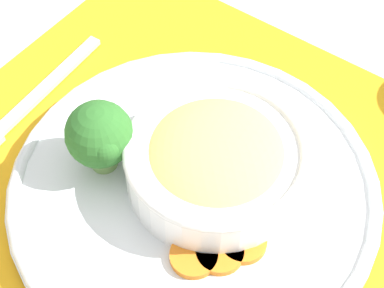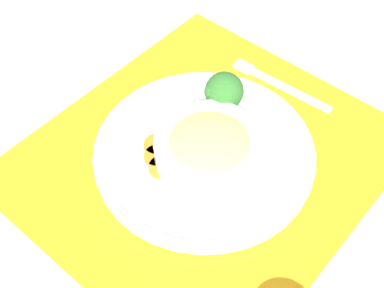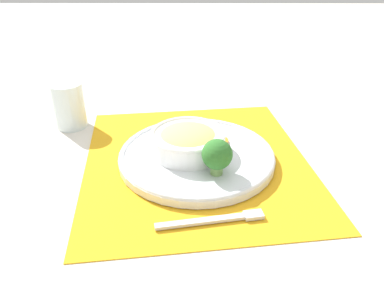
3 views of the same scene
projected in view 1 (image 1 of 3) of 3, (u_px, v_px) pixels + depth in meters
The scene contains 9 objects.
ground_plane at pixel (194, 198), 0.57m from camera, with size 4.00×4.00×0.00m, color beige.
placemat at pixel (194, 197), 0.57m from camera, with size 0.56×0.52×0.00m.
plate at pixel (194, 189), 0.56m from camera, with size 0.32×0.32×0.02m.
bowl at pixel (216, 160), 0.54m from camera, with size 0.16×0.16×0.05m.
broccoli_floret at pixel (100, 135), 0.54m from camera, with size 0.06×0.06×0.07m.
carrot_slice_near at pixel (194, 256), 0.51m from camera, with size 0.04×0.04×0.01m.
carrot_slice_middle at pixel (220, 252), 0.51m from camera, with size 0.04×0.04×0.01m.
carrot_slice_far at pixel (243, 242), 0.52m from camera, with size 0.04×0.04×0.01m.
fork at pixel (26, 106), 0.63m from camera, with size 0.05×0.18×0.01m.
Camera 1 is at (-0.21, 0.22, 0.48)m, focal length 60.00 mm.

